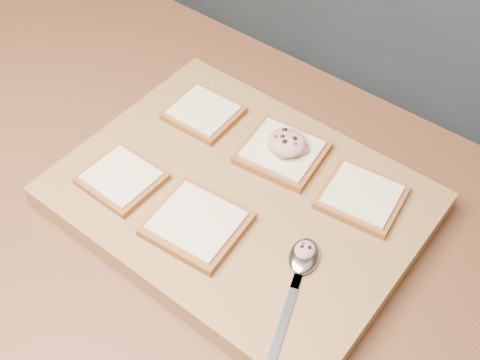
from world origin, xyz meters
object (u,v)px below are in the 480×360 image
Objects in this scene: cutting_board at (240,200)px; bread_far_center at (282,152)px; tuna_salad_dollop at (287,142)px; spoon at (301,265)px.

bread_far_center reaches higher than cutting_board.
tuna_salad_dollop is at bearing 82.56° from cutting_board.
tuna_salad_dollop is at bearing 130.95° from spoon.
tuna_salad_dollop reaches higher than spoon.
bread_far_center is 0.21m from spoon.
cutting_board is at bearing -97.44° from tuna_salad_dollop.
cutting_board is 0.11m from tuna_salad_dollop.
bread_far_center is 0.67× the size of spoon.
cutting_board is at bearing 159.73° from spoon.
spoon is at bearing -47.39° from bread_far_center.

